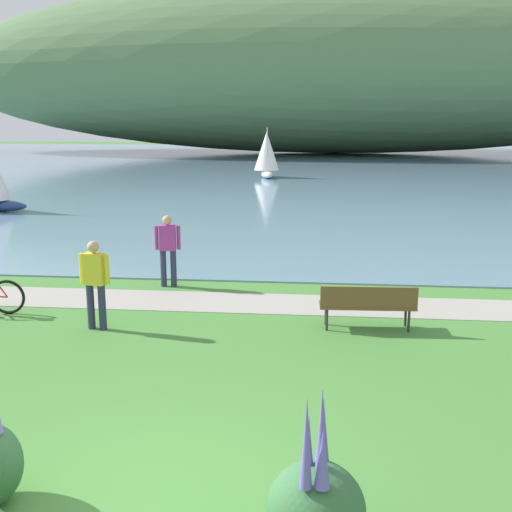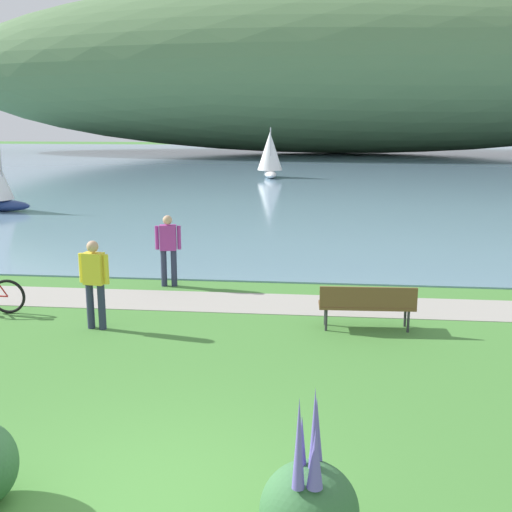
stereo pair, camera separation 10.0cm
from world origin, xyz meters
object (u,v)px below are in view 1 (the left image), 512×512
park_bench_near_camera (368,303)px  person_at_shoreline (168,246)px  sailboat_nearest_to_shore (267,154)px  person_on_the_grass (95,279)px

park_bench_near_camera → person_at_shoreline: person_at_shoreline is taller
park_bench_near_camera → sailboat_nearest_to_shore: (-4.40, 30.46, 1.08)m
park_bench_near_camera → person_on_the_grass: person_on_the_grass is taller
park_bench_near_camera → sailboat_nearest_to_shore: sailboat_nearest_to_shore is taller
person_on_the_grass → sailboat_nearest_to_shore: size_ratio=0.51×
park_bench_near_camera → sailboat_nearest_to_shore: 30.79m
sailboat_nearest_to_shore → person_on_the_grass: bearing=-91.3°
park_bench_near_camera → person_at_shoreline: (-4.48, 2.69, 0.46)m
park_bench_near_camera → person_at_shoreline: size_ratio=1.06×
person_at_shoreline → sailboat_nearest_to_shore: size_ratio=0.51×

